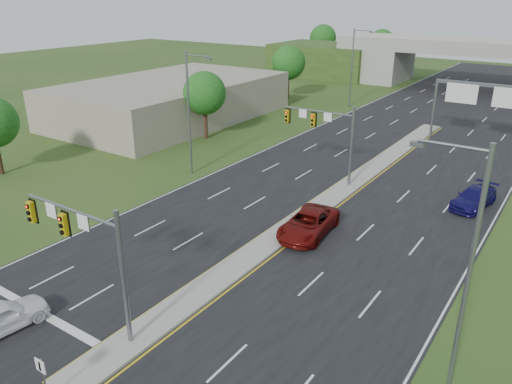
{
  "coord_description": "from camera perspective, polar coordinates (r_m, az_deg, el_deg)",
  "views": [
    {
      "loc": [
        15.95,
        -12.79,
        15.71
      ],
      "look_at": [
        -1.76,
        13.32,
        3.0
      ],
      "focal_mm": 35.0,
      "sensor_mm": 36.0,
      "label": 1
    }
  ],
  "objects": [
    {
      "name": "overpass",
      "position": [
        94.93,
        24.82,
        12.64
      ],
      "size": [
        80.0,
        14.0,
        8.1
      ],
      "color": "gray",
      "rests_on": "ground"
    },
    {
      "name": "commercial_building",
      "position": [
        67.59,
        -9.7,
        10.37
      ],
      "size": [
        18.0,
        30.0,
        5.0
      ],
      "primitive_type": "cube",
      "color": "gray",
      "rests_on": "ground"
    },
    {
      "name": "car_white",
      "position": [
        28.32,
        -27.19,
        -12.58
      ],
      "size": [
        2.36,
        4.77,
        1.56
      ],
      "primitive_type": "imported",
      "rotation": [
        0.0,
        0.0,
        3.03
      ],
      "color": "white",
      "rests_on": "road"
    },
    {
      "name": "sign_gantry",
      "position": [
        59.38,
        24.99,
        9.78
      ],
      "size": [
        11.58,
        0.44,
        6.67
      ],
      "color": "slate",
      "rests_on": "ground"
    },
    {
      "name": "tree_l_near",
      "position": [
        56.86,
        -5.9,
        11.16
      ],
      "size": [
        4.8,
        4.8,
        7.6
      ],
      "color": "#382316",
      "rests_on": "ground"
    },
    {
      "name": "lightpole_l_far",
      "position": [
        74.45,
        11.06,
        14.15
      ],
      "size": [
        2.85,
        0.25,
        11.0
      ],
      "color": "slate",
      "rests_on": "ground"
    },
    {
      "name": "car_far_a",
      "position": [
        34.63,
        6.0,
        -3.6
      ],
      "size": [
        3.26,
        6.17,
        1.65
      ],
      "primitive_type": "imported",
      "rotation": [
        0.0,
        0.0,
        0.09
      ],
      "color": "#5F0C09",
      "rests_on": "road"
    },
    {
      "name": "signal_mast_near",
      "position": [
        24.78,
        -18.78,
        -5.65
      ],
      "size": [
        6.62,
        0.6,
        7.0
      ],
      "color": "slate",
      "rests_on": "ground"
    },
    {
      "name": "road",
      "position": [
        52.77,
        15.0,
        3.87
      ],
      "size": [
        24.0,
        160.0,
        0.02
      ],
      "primitive_type": "cube",
      "color": "black",
      "rests_on": "ground"
    },
    {
      "name": "lane_markings",
      "position": [
        47.53,
        11.8,
        2.2
      ],
      "size": [
        23.72,
        160.0,
        0.01
      ],
      "color": "gold",
      "rests_on": "road"
    },
    {
      "name": "tree_back_a",
      "position": [
        120.04,
        7.65,
        17.05
      ],
      "size": [
        6.0,
        6.0,
        8.85
      ],
      "color": "#382316",
      "rests_on": "ground"
    },
    {
      "name": "tree_l_mid",
      "position": [
        79.34,
        3.72,
        14.52
      ],
      "size": [
        5.2,
        5.2,
        8.12
      ],
      "color": "#382316",
      "rests_on": "ground"
    },
    {
      "name": "lightpole_l_mid",
      "position": [
        44.97,
        -7.51,
        9.43
      ],
      "size": [
        2.85,
        0.25,
        11.0
      ],
      "color": "slate",
      "rests_on": "ground"
    },
    {
      "name": "tree_back_b",
      "position": [
        114.47,
        14.15,
        16.21
      ],
      "size": [
        5.6,
        5.6,
        8.32
      ],
      "color": "#382316",
      "rests_on": "ground"
    },
    {
      "name": "ground",
      "position": [
        25.78,
        -14.09,
        -16.39
      ],
      "size": [
        240.0,
        240.0,
        0.0
      ],
      "primitive_type": "plane",
      "color": "#284719",
      "rests_on": "ground"
    },
    {
      "name": "signal_mast_far",
      "position": [
        43.29,
        8.15,
        7.03
      ],
      "size": [
        6.62,
        0.6,
        7.0
      ],
      "color": "slate",
      "rests_on": "ground"
    },
    {
      "name": "median",
      "position": [
        42.17,
        9.4,
        -0.09
      ],
      "size": [
        2.0,
        54.0,
        0.16
      ],
      "primitive_type": "cube",
      "color": "gray",
      "rests_on": "road"
    },
    {
      "name": "car_far_b",
      "position": [
        42.39,
        23.64,
        -0.62
      ],
      "size": [
        3.01,
        5.46,
        1.5
      ],
      "primitive_type": "imported",
      "rotation": [
        0.0,
        0.0,
        -0.18
      ],
      "color": "#110C4D",
      "rests_on": "road"
    },
    {
      "name": "lightpole_r_near",
      "position": [
        20.39,
        22.7,
        -8.05
      ],
      "size": [
        2.85,
        0.25,
        11.0
      ],
      "color": "slate",
      "rests_on": "ground"
    },
    {
      "name": "keep_right_sign",
      "position": [
        22.89,
        -23.23,
        -18.51
      ],
      "size": [
        0.6,
        0.13,
        2.2
      ],
      "color": "slate",
      "rests_on": "ground"
    }
  ]
}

